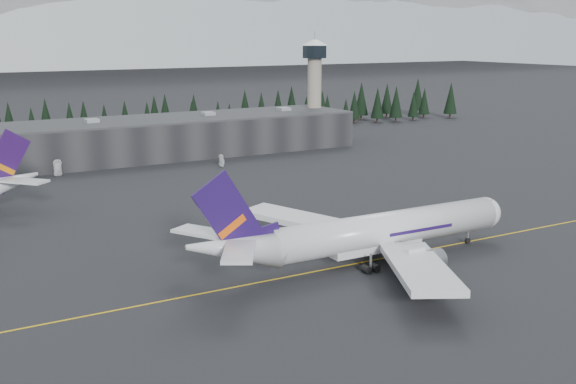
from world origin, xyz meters
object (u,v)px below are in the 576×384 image
control_tower (314,79)px  gse_vehicle_a (58,174)px  gse_vehicle_b (222,165)px  jet_main (362,234)px  terminal (124,140)px

control_tower → gse_vehicle_a: size_ratio=7.79×
control_tower → gse_vehicle_b: control_tower is taller
jet_main → gse_vehicle_b: bearing=79.5°
gse_vehicle_a → gse_vehicle_b: 48.05m
jet_main → gse_vehicle_a: 112.84m
terminal → gse_vehicle_b: terminal is taller
control_tower → jet_main: size_ratio=0.57×
jet_main → gse_vehicle_a: jet_main is taller
gse_vehicle_a → gse_vehicle_b: size_ratio=1.22×
terminal → control_tower: (75.00, 3.00, 17.11)m
terminal → gse_vehicle_a: 31.84m
gse_vehicle_a → gse_vehicle_b: (46.83, -10.77, 0.00)m
control_tower → gse_vehicle_b: bearing=-149.3°
terminal → gse_vehicle_b: (21.28, -28.92, -5.62)m
control_tower → gse_vehicle_a: 105.23m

